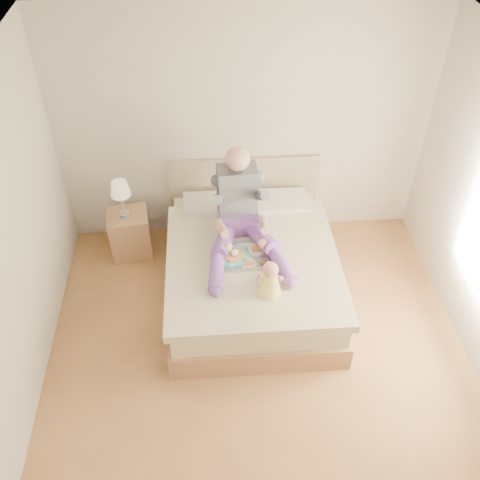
{
  "coord_description": "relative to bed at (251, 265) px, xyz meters",
  "views": [
    {
      "loc": [
        -0.4,
        -2.9,
        4.24
      ],
      "look_at": [
        -0.12,
        1.03,
        0.73
      ],
      "focal_mm": 40.0,
      "sensor_mm": 36.0,
      "label": 1
    }
  ],
  "objects": [
    {
      "name": "room",
      "position": [
        0.08,
        -1.08,
        1.19
      ],
      "size": [
        4.02,
        4.22,
        2.71
      ],
      "color": "brown",
      "rests_on": "ground"
    },
    {
      "name": "baby",
      "position": [
        0.11,
        -0.65,
        0.44
      ],
      "size": [
        0.24,
        0.33,
        0.37
      ],
      "rotation": [
        0.0,
        0.0,
        0.11
      ],
      "color": "#FFE150",
      "rests_on": "bed"
    },
    {
      "name": "nightstand",
      "position": [
        -1.32,
        0.66,
        -0.05
      ],
      "size": [
        0.49,
        0.45,
        0.54
      ],
      "rotation": [
        0.0,
        0.0,
        0.12
      ],
      "color": "#8B6140",
      "rests_on": "ground"
    },
    {
      "name": "lamp",
      "position": [
        -1.33,
        0.65,
        0.56
      ],
      "size": [
        0.22,
        0.22,
        0.44
      ],
      "color": "silver",
      "rests_on": "nightstand"
    },
    {
      "name": "tray",
      "position": [
        -0.08,
        -0.17,
        0.33
      ],
      "size": [
        0.52,
        0.42,
        0.15
      ],
      "rotation": [
        0.0,
        0.0,
        0.04
      ],
      "color": "silver",
      "rests_on": "bed"
    },
    {
      "name": "bed",
      "position": [
        0.0,
        0.0,
        0.0
      ],
      "size": [
        1.7,
        2.18,
        1.0
      ],
      "color": "#8B6140",
      "rests_on": "ground"
    },
    {
      "name": "adult",
      "position": [
        -0.1,
        0.14,
        0.58
      ],
      "size": [
        0.83,
        1.2,
        0.98
      ],
      "rotation": [
        0.0,
        0.0,
        0.08
      ],
      "color": "#64378B",
      "rests_on": "bed"
    }
  ]
}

